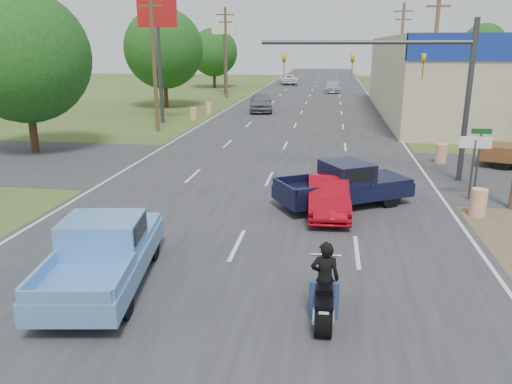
% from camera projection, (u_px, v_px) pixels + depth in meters
% --- Properties ---
extents(main_road, '(15.00, 180.00, 0.02)m').
position_uv_depth(main_road, '(302.00, 112.00, 45.58)').
color(main_road, '#2D2D30').
rests_on(main_road, ground).
extents(cross_road, '(120.00, 10.00, 0.02)m').
position_uv_depth(cross_road, '(274.00, 169.00, 24.71)').
color(cross_road, '#2D2D30').
rests_on(cross_road, ground).
extents(utility_pole_2, '(2.00, 0.28, 10.00)m').
position_uv_depth(utility_pole_2, '(434.00, 54.00, 34.19)').
color(utility_pole_2, '#4C3823').
rests_on(utility_pole_2, ground).
extents(utility_pole_3, '(2.00, 0.28, 10.00)m').
position_uv_depth(utility_pole_3, '(401.00, 51.00, 51.27)').
color(utility_pole_3, '#4C3823').
rests_on(utility_pole_3, ground).
extents(utility_pole_5, '(2.00, 0.28, 10.00)m').
position_uv_depth(utility_pole_5, '(154.00, 54.00, 34.05)').
color(utility_pole_5, '#4C3823').
rests_on(utility_pole_5, ground).
extents(utility_pole_6, '(2.00, 0.28, 10.00)m').
position_uv_depth(utility_pole_6, '(226.00, 51.00, 56.82)').
color(utility_pole_6, '#4C3823').
rests_on(utility_pole_6, ground).
extents(tree_0, '(7.14, 7.14, 8.84)m').
position_uv_depth(tree_0, '(24.00, 57.00, 27.12)').
color(tree_0, '#422D19').
rests_on(tree_0, ground).
extents(tree_1, '(7.56, 7.56, 9.36)m').
position_uv_depth(tree_1, '(164.00, 49.00, 47.83)').
color(tree_1, '#422D19').
rests_on(tree_1, ground).
extents(tree_2, '(6.72, 6.72, 8.32)m').
position_uv_depth(tree_2, '(214.00, 52.00, 70.88)').
color(tree_2, '#422D19').
rests_on(tree_2, ground).
extents(tree_5, '(7.98, 7.98, 9.88)m').
position_uv_depth(tree_5, '(484.00, 46.00, 91.83)').
color(tree_5, '#422D19').
rests_on(tree_5, ground).
extents(tree_6, '(8.82, 8.82, 10.92)m').
position_uv_depth(tree_6, '(170.00, 42.00, 100.20)').
color(tree_6, '#422D19').
rests_on(tree_6, ground).
extents(barrel_0, '(0.56, 0.56, 1.00)m').
position_uv_depth(barrel_0, '(478.00, 203.00, 17.74)').
color(barrel_0, orange).
rests_on(barrel_0, ground).
extents(barrel_1, '(0.56, 0.56, 1.00)m').
position_uv_depth(barrel_1, '(441.00, 154.00, 25.74)').
color(barrel_1, orange).
rests_on(barrel_1, ground).
extents(barrel_2, '(0.56, 0.56, 1.00)m').
position_uv_depth(barrel_2, '(194.00, 114.00, 40.96)').
color(barrel_2, orange).
rests_on(barrel_2, ground).
extents(barrel_3, '(0.56, 0.56, 1.00)m').
position_uv_depth(barrel_3, '(209.00, 108.00, 44.71)').
color(barrel_3, orange).
rests_on(barrel_3, ground).
extents(pole_sign_left_near, '(3.00, 0.35, 9.20)m').
position_uv_depth(pole_sign_left_near, '(158.00, 28.00, 37.47)').
color(pole_sign_left_near, '#3F3F44').
rests_on(pole_sign_left_near, ground).
extents(pole_sign_left_far, '(3.00, 0.35, 9.20)m').
position_uv_depth(pole_sign_left_far, '(224.00, 34.00, 60.24)').
color(pole_sign_left_far, '#3F3F44').
rests_on(pole_sign_left_far, ground).
extents(lane_sign, '(1.20, 0.08, 2.52)m').
position_uv_depth(lane_sign, '(474.00, 153.00, 19.21)').
color(lane_sign, '#3F3F44').
rests_on(lane_sign, ground).
extents(street_name_sign, '(0.80, 0.08, 2.61)m').
position_uv_depth(street_name_sign, '(479.00, 153.00, 20.63)').
color(street_name_sign, '#3F3F44').
rests_on(street_name_sign, ground).
extents(signal_mast, '(9.12, 0.40, 7.00)m').
position_uv_depth(signal_mast, '(406.00, 71.00, 21.58)').
color(signal_mast, '#3F3F44').
rests_on(signal_mast, ground).
extents(red_convertible, '(1.64, 4.14, 1.34)m').
position_uv_depth(red_convertible, '(328.00, 196.00, 17.91)').
color(red_convertible, '#990712').
rests_on(red_convertible, ground).
extents(motorcycle, '(0.74, 2.40, 1.22)m').
position_uv_depth(motorcycle, '(324.00, 298.00, 10.94)').
color(motorcycle, black).
rests_on(motorcycle, ground).
extents(rider, '(0.64, 0.42, 1.74)m').
position_uv_depth(rider, '(325.00, 283.00, 10.92)').
color(rider, black).
rests_on(rider, ground).
extents(blue_pickup, '(2.83, 5.58, 1.77)m').
position_uv_depth(blue_pickup, '(105.00, 251.00, 12.58)').
color(blue_pickup, black).
rests_on(blue_pickup, ground).
extents(navy_pickup, '(5.37, 4.29, 1.69)m').
position_uv_depth(navy_pickup, '(347.00, 184.00, 18.80)').
color(navy_pickup, black).
rests_on(navy_pickup, ground).
extents(distant_car_grey, '(2.73, 5.26, 1.71)m').
position_uv_depth(distant_car_grey, '(261.00, 102.00, 45.71)').
color(distant_car_grey, slate).
rests_on(distant_car_grey, ground).
extents(distant_car_silver, '(2.15, 5.00, 1.44)m').
position_uv_depth(distant_car_silver, '(332.00, 87.00, 65.05)').
color(distant_car_silver, '#BBBCC1').
rests_on(distant_car_silver, ground).
extents(distant_car_white, '(3.35, 5.70, 1.49)m').
position_uv_depth(distant_car_white, '(288.00, 80.00, 78.07)').
color(distant_car_white, white).
rests_on(distant_car_white, ground).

